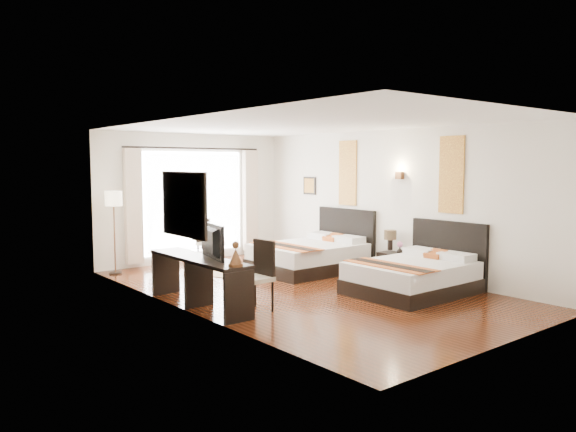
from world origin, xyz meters
TOP-DOWN VIEW (x-y plane):
  - floor at (0.00, 0.00)m, footprint 4.50×7.50m
  - ceiling at (0.00, 0.00)m, footprint 4.50×7.50m
  - wall_headboard at (2.25, 0.00)m, footprint 0.01×7.50m
  - wall_desk at (-2.25, 0.00)m, footprint 0.01×7.50m
  - wall_window at (0.00, 3.75)m, footprint 4.50×0.01m
  - wall_entry at (0.00, -3.75)m, footprint 4.50×0.01m
  - window_glass at (0.00, 3.73)m, footprint 2.40×0.02m
  - sheer_curtain at (0.00, 3.67)m, footprint 2.30×0.02m
  - drape_left at (-1.45, 3.63)m, footprint 0.35×0.14m
  - drape_right at (1.45, 3.63)m, footprint 0.35×0.14m
  - art_panel_near at (2.23, -1.35)m, footprint 0.03×0.50m
  - art_panel_far at (2.23, 1.19)m, footprint 0.03×0.50m
  - wall_sconce at (2.19, -0.23)m, footprint 0.10×0.14m
  - mirror_frame at (-2.22, 0.08)m, footprint 0.04×1.25m
  - mirror_glass at (-2.19, 0.08)m, footprint 0.01×1.12m
  - bed_near at (1.29, -1.35)m, footprint 2.03×1.58m
  - bed_far at (1.24, 1.19)m, footprint 2.13×1.66m
  - nightstand at (2.03, -0.23)m, footprint 0.39×0.48m
  - table_lamp at (2.06, -0.14)m, footprint 0.24×0.24m
  - vase at (2.00, -0.43)m, footprint 0.13×0.13m
  - console_desk at (-1.99, 0.08)m, footprint 0.50×2.20m
  - television at (-1.97, -0.13)m, footprint 0.32×0.90m
  - bronze_figurine at (-1.99, -0.92)m, footprint 0.26×0.26m
  - desk_chair at (-1.48, -0.63)m, footprint 0.50×0.50m
  - floor_lamp at (-1.98, 3.34)m, footprint 0.33×0.33m
  - side_table at (-0.28, 2.82)m, footprint 0.55×0.55m
  - fruit_bowl at (-0.29, 2.85)m, footprint 0.21×0.21m
  - window_chair at (0.04, 3.15)m, footprint 0.57×0.57m
  - jute_rug at (-0.02, 2.19)m, footprint 1.63×1.36m

SIDE VIEW (x-z plane):
  - floor at x=0.00m, z-range -0.01..0.00m
  - jute_rug at x=-0.02m, z-range 0.00..0.01m
  - nightstand at x=2.03m, z-range 0.00..0.46m
  - window_chair at x=0.04m, z-range -0.19..0.77m
  - bed_near at x=1.29m, z-range -0.27..0.87m
  - bed_far at x=1.24m, z-range -0.29..0.91m
  - desk_chair at x=-1.48m, z-range -0.20..0.83m
  - side_table at x=-0.28m, z-range 0.00..0.64m
  - console_desk at x=-1.99m, z-range 0.00..0.76m
  - vase at x=2.00m, z-range 0.50..0.63m
  - fruit_bowl at x=-0.29m, z-range 0.64..0.69m
  - table_lamp at x=2.06m, z-range 0.57..0.95m
  - bronze_figurine at x=-1.99m, z-range 0.75..1.05m
  - television at x=-1.97m, z-range 0.76..1.27m
  - drape_left at x=-1.45m, z-range 0.10..2.46m
  - drape_right at x=1.45m, z-range 0.10..2.46m
  - sheer_curtain at x=0.00m, z-range 0.25..2.35m
  - window_glass at x=0.00m, z-range 0.20..2.40m
  - floor_lamp at x=-1.98m, z-range 0.56..2.18m
  - wall_headboard at x=2.25m, z-range 0.00..2.80m
  - wall_desk at x=-2.25m, z-range 0.00..2.80m
  - wall_window at x=0.00m, z-range 0.00..2.80m
  - wall_entry at x=0.00m, z-range 0.00..2.80m
  - mirror_frame at x=-2.22m, z-range 1.08..2.02m
  - mirror_glass at x=-2.19m, z-range 1.14..1.96m
  - wall_sconce at x=2.19m, z-range 1.85..1.99m
  - art_panel_near at x=2.23m, z-range 1.27..2.62m
  - art_panel_far at x=2.23m, z-range 1.27..2.62m
  - ceiling at x=0.00m, z-range 2.78..2.80m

